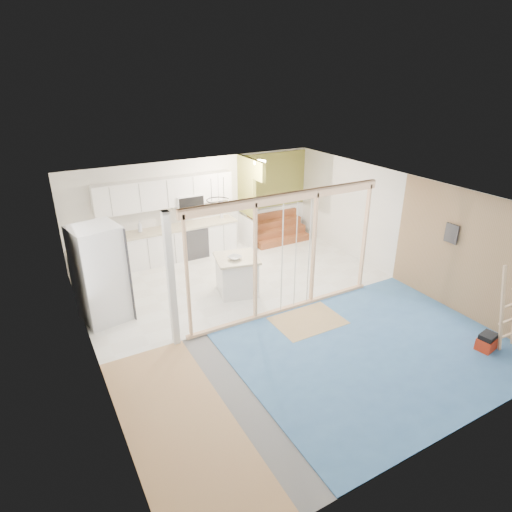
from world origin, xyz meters
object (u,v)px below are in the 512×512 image
fridge (101,274)px  toolbox (487,342)px  island (237,275)px  ladder (511,306)px

fridge → toolbox: (5.84, -4.51, -0.85)m
island → ladder: bearing=-39.3°
fridge → island: size_ratio=1.83×
ladder → island: bearing=140.5°
fridge → ladder: 7.65m
island → ladder: ladder is taller
island → ladder: (3.26, -4.28, 0.45)m
island → ladder: size_ratio=0.63×
toolbox → ladder: ladder is taller
ladder → toolbox: bearing=172.8°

